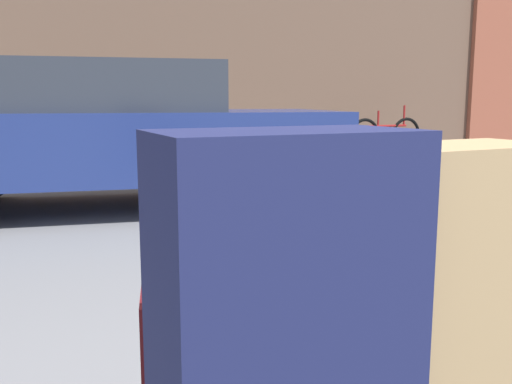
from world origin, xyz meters
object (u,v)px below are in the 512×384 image
at_px(duffel_bag_maroon_front_left, 263,349).
at_px(bollard_kerb_mid, 343,145).
at_px(suitcase_tan_rear_left, 445,314).
at_px(duffel_bag_black_rear_right, 487,311).
at_px(duffel_bag_navy_topmost_pile, 264,222).
at_px(bicycle_leaning, 386,136).
at_px(bollard_kerb_near, 271,147).
at_px(suitcase_navy_front_right, 284,350).
at_px(parked_car, 112,132).

bearing_deg(duffel_bag_maroon_front_left, bollard_kerb_mid, 70.63).
distance_m(suitcase_tan_rear_left, bollard_kerb_mid, 8.97).
bearing_deg(duffel_bag_black_rear_right, duffel_bag_maroon_front_left, 178.55).
distance_m(duffel_bag_navy_topmost_pile, bicycle_leaning, 10.30).
xyz_separation_m(duffel_bag_maroon_front_left, suitcase_tan_rear_left, (0.27, -0.28, 0.15)).
bearing_deg(bollard_kerb_mid, duffel_bag_maroon_front_left, -117.74).
bearing_deg(suitcase_tan_rear_left, bicycle_leaning, 50.95).
bearing_deg(bollard_kerb_mid, bicycle_leaning, 32.71).
bearing_deg(duffel_bag_navy_topmost_pile, bollard_kerb_near, 66.26).
bearing_deg(bollard_kerb_near, suitcase_navy_front_right, -109.30).
distance_m(duffel_bag_black_rear_right, parked_car, 4.60).
height_order(suitcase_navy_front_right, bollard_kerb_mid, suitcase_navy_front_right).
bearing_deg(duffel_bag_maroon_front_left, suitcase_navy_front_right, -95.41).
bearing_deg(bicycle_leaning, duffel_bag_black_rear_right, -119.19).
bearing_deg(bicycle_leaning, suitcase_tan_rear_left, -120.15).
bearing_deg(bicycle_leaning, bollard_kerb_near, -161.90).
relative_size(duffel_bag_navy_topmost_pile, bicycle_leaning, 0.24).
height_order(bicycle_leaning, bollard_kerb_mid, bicycle_leaning).
height_order(duffel_bag_maroon_front_left, duffel_bag_navy_topmost_pile, duffel_bag_navy_topmost_pile).
xyz_separation_m(suitcase_tan_rear_left, bollard_kerb_mid, (3.84, 8.09, -0.38)).
distance_m(duffel_bag_navy_topmost_pile, bollard_kerb_mid, 8.84).
relative_size(duffel_bag_maroon_front_left, suitcase_navy_front_right, 0.78).
height_order(suitcase_tan_rear_left, duffel_bag_black_rear_right, suitcase_tan_rear_left).
bearing_deg(suitcase_navy_front_right, parked_car, 83.10).
distance_m(duffel_bag_black_rear_right, duffel_bag_navy_topmost_pile, 0.72).
height_order(duffel_bag_black_rear_right, bicycle_leaning, bicycle_leaning).
distance_m(suitcase_tan_rear_left, bollard_kerb_near, 8.48).
height_order(suitcase_tan_rear_left, bollard_kerb_mid, suitcase_tan_rear_left).
bearing_deg(duffel_bag_maroon_front_left, duffel_bag_navy_topmost_pile, 0.00).
relative_size(duffel_bag_navy_topmost_pile, bollard_kerb_mid, 0.72).
xyz_separation_m(duffel_bag_black_rear_right, bollard_kerb_near, (2.13, 7.77, -0.22)).
bearing_deg(duffel_bag_navy_topmost_pile, duffel_bag_maroon_front_left, 0.00).
relative_size(suitcase_navy_front_right, bollard_kerb_near, 1.20).
bearing_deg(bollard_kerb_mid, duffel_bag_navy_topmost_pile, -117.74).
bearing_deg(duffel_bag_navy_topmost_pile, bollard_kerb_mid, 58.08).
height_order(suitcase_navy_front_right, bicycle_leaning, suitcase_navy_front_right).
relative_size(duffel_bag_maroon_front_left, duffel_bag_black_rear_right, 0.87).
distance_m(duffel_bag_black_rear_right, suitcase_navy_front_right, 0.86).
relative_size(suitcase_navy_front_right, bicycle_leaning, 0.39).
bearing_deg(parked_car, duffel_bag_maroon_front_left, -89.68).
height_order(suitcase_tan_rear_left, parked_car, parked_car).
bearing_deg(bicycle_leaning, suitcase_navy_front_right, -121.60).
relative_size(parked_car, bollard_kerb_mid, 7.72).
height_order(parked_car, bicycle_leaning, parked_car).
relative_size(suitcase_navy_front_right, duffel_bag_navy_topmost_pile, 1.67).
height_order(duffel_bag_maroon_front_left, suitcase_navy_front_right, suitcase_navy_front_right).
xyz_separation_m(duffel_bag_black_rear_right, duffel_bag_navy_topmost_pile, (-0.65, -0.04, 0.30)).
distance_m(bicycle_leaning, bollard_kerb_near, 2.86).
xyz_separation_m(duffel_bag_navy_topmost_pile, bicycle_leaning, (5.49, 8.70, -0.43)).
bearing_deg(bollard_kerb_mid, duffel_bag_black_rear_right, -113.98).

